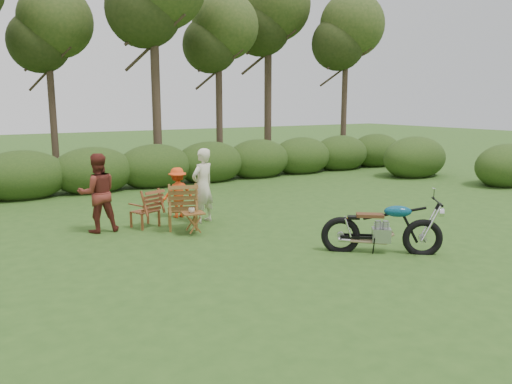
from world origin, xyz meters
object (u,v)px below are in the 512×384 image
adult_a (203,222)px  child (178,217)px  motorcycle (380,252)px  lawn_chair_right (183,229)px  cup (192,210)px  lawn_chair_left (145,227)px  adult_b (100,232)px  side_table (193,224)px

adult_a → child: adult_a is taller
motorcycle → adult_a: (-1.77, 3.86, 0.00)m
lawn_chair_right → cup: (-0.04, -0.59, 0.53)m
lawn_chair_right → child: bearing=-88.7°
lawn_chair_left → adult_b: adult_b is taller
cup → adult_a: adult_a is taller
side_table → adult_b: adult_b is taller
side_table → cup: cup is taller
side_table → adult_a: bearing=53.6°
side_table → adult_a: (0.66, 0.89, -0.24)m
cup → motorcycle: bearing=-50.2°
motorcycle → adult_a: 4.24m
cup → child: size_ratio=0.11×
lawn_chair_right → side_table: (-0.01, -0.58, 0.24)m
lawn_chair_left → side_table: bearing=100.1°
lawn_chair_left → child: 1.12m
lawn_chair_right → adult_b: bearing=-4.1°
lawn_chair_left → lawn_chair_right: bearing=119.1°
cup → adult_a: (0.69, 0.90, -0.53)m
motorcycle → child: 5.07m
lawn_chair_left → cup: bearing=98.4°
motorcycle → child: bearing=152.9°
motorcycle → lawn_chair_right: bearing=163.2°
lawn_chair_right → adult_a: 0.72m
lawn_chair_right → cup: bearing=105.2°
lawn_chair_right → side_table: bearing=108.8°
motorcycle → child: child is taller
lawn_chair_right → adult_b: adult_b is taller
motorcycle → cup: motorcycle is taller
motorcycle → side_table: motorcycle is taller
lawn_chair_right → child: child is taller
cup → lawn_chair_right: bearing=85.8°
lawn_chair_right → motorcycle: bearing=143.7°
lawn_chair_right → lawn_chair_left: lawn_chair_right is taller
lawn_chair_left → child: size_ratio=0.71×
side_table → adult_a: size_ratio=0.28×
cup → child: bearing=76.6°
motorcycle → adult_b: size_ratio=1.23×
child → lawn_chair_right: bearing=71.5°
motorcycle → cup: (-2.46, 2.96, 0.53)m
lawn_chair_left → adult_a: bearing=149.3°
cup → adult_a: 1.25m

